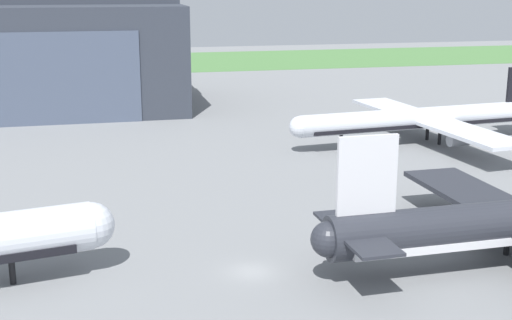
{
  "coord_description": "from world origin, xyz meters",
  "views": [
    {
      "loc": [
        -13.1,
        -58.56,
        25.88
      ],
      "look_at": [
        4.96,
        19.86,
        5.3
      ],
      "focal_mm": 49.69,
      "sensor_mm": 36.0,
      "label": 1
    }
  ],
  "objects": [
    {
      "name": "grass_field_strip",
      "position": [
        0.0,
        170.52,
        0.04
      ],
      "size": [
        440.0,
        56.0,
        0.08
      ],
      "primitive_type": "cube",
      "color": "#4A793F",
      "rests_on": "ground_plane"
    },
    {
      "name": "ground_plane",
      "position": [
        0.0,
        0.0,
        0.0
      ],
      "size": [
        440.0,
        440.0,
        0.0
      ],
      "primitive_type": "plane",
      "color": "slate"
    },
    {
      "name": "airliner_far_left",
      "position": [
        39.06,
        44.91,
        4.01
      ],
      "size": [
        46.56,
        42.06,
        11.7
      ],
      "color": "silver",
      "rests_on": "ground_plane"
    }
  ]
}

